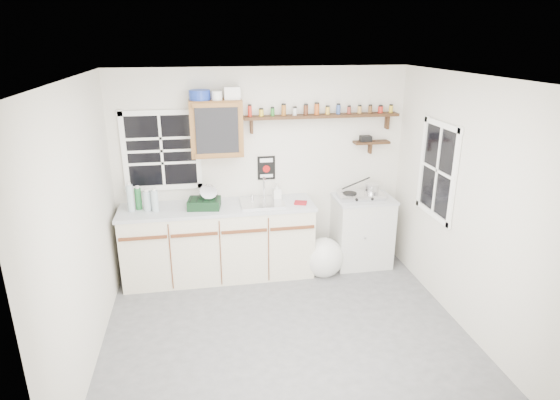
{
  "coord_description": "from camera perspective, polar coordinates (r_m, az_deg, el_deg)",
  "views": [
    {
      "loc": [
        -0.75,
        -3.98,
        2.82
      ],
      "look_at": [
        0.04,
        0.55,
        1.21
      ],
      "focal_mm": 30.0,
      "sensor_mm": 36.0,
      "label": 1
    }
  ],
  "objects": [
    {
      "name": "upper_cabinet_clutter",
      "position": [
        5.46,
        -8.24,
        12.63
      ],
      "size": [
        0.57,
        0.24,
        0.14
      ],
      "color": "#17329B",
      "rests_on": "upper_cabinet"
    },
    {
      "name": "window_back",
      "position": [
        5.73,
        -14.24,
        5.84
      ],
      "size": [
        0.93,
        0.03,
        0.98
      ],
      "color": "black",
      "rests_on": "wall_back"
    },
    {
      "name": "room",
      "position": [
        4.35,
        0.72,
        -1.94
      ],
      "size": [
        3.64,
        3.24,
        2.54
      ],
      "color": "#515153",
      "rests_on": "ground"
    },
    {
      "name": "spice_shelf",
      "position": [
        5.76,
        5.03,
        10.29
      ],
      "size": [
        1.91,
        0.18,
        0.35
      ],
      "color": "black",
      "rests_on": "wall_back"
    },
    {
      "name": "saucepan",
      "position": [
        5.96,
        11.04,
        1.46
      ],
      "size": [
        0.44,
        0.22,
        0.19
      ],
      "rotation": [
        0.0,
        0.0,
        -0.22
      ],
      "color": "silver",
      "rests_on": "hotplate"
    },
    {
      "name": "upper_cabinet",
      "position": [
        5.52,
        -7.76,
        8.68
      ],
      "size": [
        0.6,
        0.32,
        0.65
      ],
      "color": "brown",
      "rests_on": "wall_back"
    },
    {
      "name": "warning_sign",
      "position": [
        5.83,
        -1.68,
        3.93
      ],
      "size": [
        0.22,
        0.02,
        0.3
      ],
      "color": "black",
      "rests_on": "wall_back"
    },
    {
      "name": "main_cabinet",
      "position": [
        5.79,
        -7.44,
        -4.99
      ],
      "size": [
        2.31,
        0.63,
        0.92
      ],
      "color": "beige",
      "rests_on": "floor"
    },
    {
      "name": "secondary_shelf",
      "position": [
        6.03,
        10.87,
        6.99
      ],
      "size": [
        0.45,
        0.16,
        0.24
      ],
      "color": "black",
      "rests_on": "wall_back"
    },
    {
      "name": "soap_bottle",
      "position": [
        5.76,
        -0.4,
        1.09
      ],
      "size": [
        0.11,
        0.11,
        0.21
      ],
      "primitive_type": "imported",
      "rotation": [
        0.0,
        0.0,
        0.14
      ],
      "color": "white",
      "rests_on": "main_cabinet"
    },
    {
      "name": "right_cabinet",
      "position": [
        6.15,
        9.92,
        -3.69
      ],
      "size": [
        0.73,
        0.57,
        0.91
      ],
      "color": "silver",
      "rests_on": "floor"
    },
    {
      "name": "window_right",
      "position": [
        5.37,
        18.68,
        3.43
      ],
      "size": [
        0.03,
        0.78,
        1.08
      ],
      "color": "black",
      "rests_on": "wall_back"
    },
    {
      "name": "trash_bag",
      "position": [
        5.9,
        5.35,
        -6.97
      ],
      "size": [
        0.46,
        0.41,
        0.52
      ],
      "color": "silver",
      "rests_on": "floor"
    },
    {
      "name": "water_bottles",
      "position": [
        5.6,
        -16.44,
        0.08
      ],
      "size": [
        0.35,
        0.19,
        0.35
      ],
      "color": "#A6BDC3",
      "rests_on": "main_cabinet"
    },
    {
      "name": "sink",
      "position": [
        5.66,
        -2.21,
        -0.28
      ],
      "size": [
        0.52,
        0.44,
        0.29
      ],
      "color": "silver",
      "rests_on": "main_cabinet"
    },
    {
      "name": "rag",
      "position": [
        5.64,
        2.52,
        -0.34
      ],
      "size": [
        0.18,
        0.17,
        0.02
      ],
      "primitive_type": "cube",
      "rotation": [
        0.0,
        0.0,
        -0.32
      ],
      "color": "maroon",
      "rests_on": "main_cabinet"
    },
    {
      "name": "dish_rack",
      "position": [
        5.54,
        -9.08,
        -0.07
      ],
      "size": [
        0.4,
        0.33,
        0.28
      ],
      "rotation": [
        0.0,
        0.0,
        -0.14
      ],
      "color": "black",
      "rests_on": "main_cabinet"
    },
    {
      "name": "hotplate",
      "position": [
        5.94,
        9.78,
        0.57
      ],
      "size": [
        0.57,
        0.32,
        0.08
      ],
      "rotation": [
        0.0,
        0.0,
        -0.04
      ],
      "color": "silver",
      "rests_on": "right_cabinet"
    }
  ]
}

